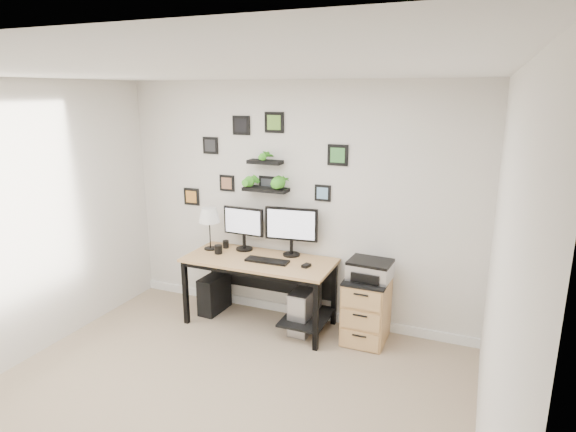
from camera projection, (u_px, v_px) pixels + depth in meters
The scene contains 14 objects.
room at pixel (294, 310), 5.52m from camera, with size 4.00×4.00×4.00m.
desk at pixel (264, 269), 5.17m from camera, with size 1.60×0.70×0.75m.
monitor_left at pixel (244, 225), 5.34m from camera, with size 0.48×0.19×0.49m.
monitor_right at pixel (291, 227), 5.14m from camera, with size 0.58×0.21×0.53m.
keyboard at pixel (267, 261), 5.03m from camera, with size 0.46×0.15×0.02m, color black.
mouse at pixel (306, 266), 4.88m from camera, with size 0.06×0.10×0.03m, color black.
table_lamp at pixel (209, 216), 5.34m from camera, with size 0.23×0.23×0.48m.
mug at pixel (218, 249), 5.28m from camera, with size 0.09×0.09×0.10m, color black.
pen_cup at pixel (226, 244), 5.47m from camera, with size 0.07×0.07×0.09m, color black.
pc_tower_black at pixel (214, 293), 5.56m from camera, with size 0.19×0.43×0.43m, color black.
pc_tower_grey at pixel (305, 309), 5.11m from camera, with size 0.23×0.48×0.46m.
file_cabinet at pixel (366, 309), 4.88m from camera, with size 0.43×0.53×0.67m.
printer at pixel (370, 270), 4.77m from camera, with size 0.44×0.36×0.19m.
wall_decor at pixel (264, 169), 5.18m from camera, with size 2.00×0.18×1.10m.
Camera 1 is at (1.88, -2.72, 2.48)m, focal length 30.00 mm.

